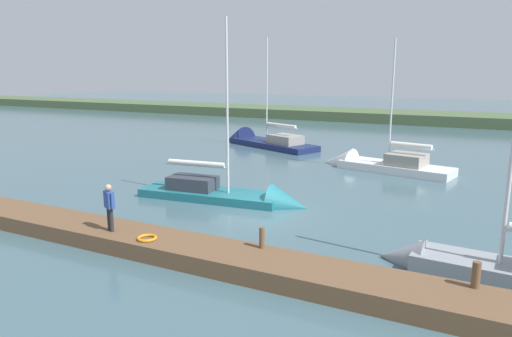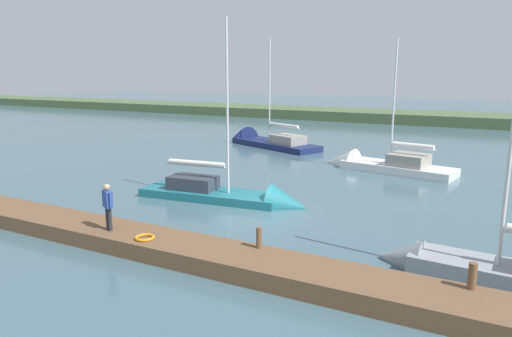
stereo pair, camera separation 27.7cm
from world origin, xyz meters
name	(u,v)px [view 1 (the left image)]	position (x,y,z in m)	size (l,w,h in m)	color
ground_plane	(262,213)	(0.00, 0.00, 0.00)	(200.00, 200.00, 0.00)	#42606B
far_shoreline	(412,122)	(0.00, -41.66, 0.00)	(180.00, 8.00, 2.40)	#4C603D
dock_pier	(186,250)	(0.00, 5.61, 0.29)	(24.39, 1.90, 0.57)	brown
mooring_post_near	(262,238)	(-2.44, 4.94, 0.91)	(0.18, 0.18, 0.67)	brown
mooring_post_far	(476,275)	(-8.54, 4.94, 0.92)	(0.22, 0.22, 0.70)	brown
life_ring_buoy	(147,238)	(1.28, 5.99, 0.62)	(0.66, 0.66, 0.10)	orange
sailboat_behind_pier	(375,167)	(-2.23, -11.61, 0.13)	(8.58, 3.83, 9.04)	white
sailboat_inner_slip	(235,199)	(1.97, -1.12, 0.12)	(8.45, 2.83, 9.36)	#1E6B75
sailboat_near_dock	(257,142)	(8.91, -17.32, 0.18)	(10.14, 6.15, 9.83)	navy
sailboat_outer_mooring	(494,273)	(-9.00, 2.84, 0.22)	(7.10, 2.02, 8.11)	gray
person_on_dock	(109,204)	(2.97, 5.87, 1.53)	(0.59, 0.39, 1.66)	#28282D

